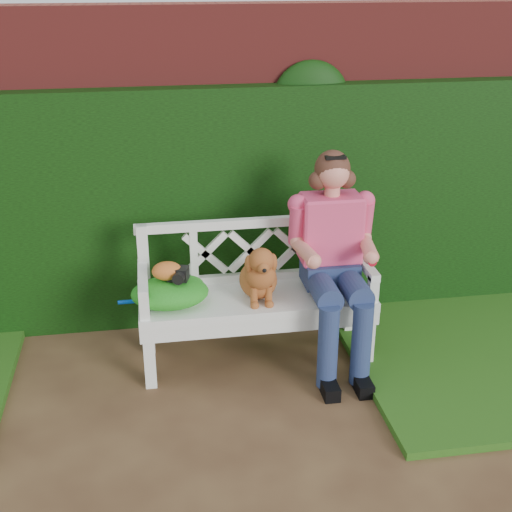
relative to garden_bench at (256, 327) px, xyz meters
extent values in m
plane|color=#452C1C|center=(-0.47, -1.04, -0.24)|extent=(60.00, 60.00, 0.00)
cube|color=maroon|center=(-0.47, 0.86, 0.86)|extent=(10.00, 0.30, 2.20)
cube|color=#11400C|center=(-0.47, 0.64, 0.61)|extent=(10.00, 0.18, 1.70)
cube|color=black|center=(-0.49, -0.04, 0.45)|extent=(0.14, 0.12, 0.08)
ellipsoid|color=#C46223|center=(-0.56, -0.03, 0.46)|extent=(0.19, 0.14, 0.12)
camera|label=1|loc=(-0.64, -3.88, 2.22)|focal=48.00mm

